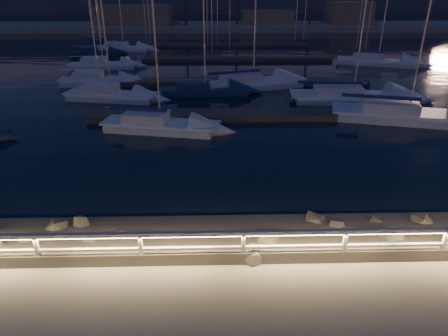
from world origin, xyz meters
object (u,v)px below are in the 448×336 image
Objects in this scene: sailboat_j at (101,64)px; sailboat_n at (122,47)px; sailboat_l at (375,61)px; sailboat_e at (97,80)px; sailboat_f at (109,94)px; sailboat_h at (404,113)px; guard_rail at (309,239)px; sailboat_d at (350,96)px; sailboat_c at (203,90)px; sailboat_m at (101,43)px; sailboat_i at (94,52)px; sailboat_b at (158,124)px; sailboat_g at (250,83)px.

sailboat_n reaches higher than sailboat_j.
sailboat_e is at bearing -142.07° from sailboat_l.
sailboat_h reaches higher than sailboat_f.
guard_rail is 21.34m from sailboat_d.
sailboat_n is at bearing -179.72° from sailboat_l.
sailboat_c is 11.48m from sailboat_d.
sailboat_c is 0.83× the size of sailboat_l.
sailboat_l is 1.19× the size of sailboat_m.
sailboat_m is (-18.92, 50.61, -0.93)m from guard_rail.
sailboat_d reaches higher than sailboat_i.
sailboat_j is (-1.52, 7.65, -0.01)m from sailboat_e.
sailboat_m is at bearing 120.26° from sailboat_b.
sailboat_i is (-6.88, 21.37, -0.02)m from sailboat_f.
sailboat_l is (28.44, 8.97, 0.00)m from sailboat_e.
sailboat_h is (20.54, -5.72, 0.04)m from sailboat_f.
sailboat_b is at bearing -46.08° from sailboat_f.
guard_rail is 24.49m from sailboat_g.
sailboat_m is (-12.74, 36.95, 0.03)m from sailboat_b.
sailboat_j is at bearing 118.19° from sailboat_f.
guard_rail is 2.88× the size of sailboat_g.
sailboat_e is at bearing 168.62° from sailboat_d.
sailboat_m is (-19.36, 26.14, -0.02)m from sailboat_g.
sailboat_d reaches higher than sailboat_m.
sailboat_e is (-9.51, 3.84, 0.03)m from sailboat_c.
sailboat_d reaches higher than sailboat_l.
sailboat_e is at bearing 116.66° from guard_rail.
sailboat_h reaches higher than sailboat_i.
sailboat_f is 22.45m from sailboat_i.
sailboat_m is at bearing 176.08° from sailboat_l.
sailboat_i is (-27.42, 27.09, -0.06)m from sailboat_h.
sailboat_i is 0.72× the size of sailboat_l.
sailboat_n reaches higher than sailboat_b.
sailboat_l is (14.88, 10.66, -0.03)m from sailboat_g.
guard_rail is 3.64× the size of sailboat_j.
sailboat_g is 1.46× the size of sailboat_i.
guard_rail is 22.63m from sailboat_c.
sailboat_h is at bearing -3.99° from sailboat_f.
sailboat_n is (-24.69, 30.98, -0.02)m from sailboat_h.
sailboat_d is 1.22× the size of sailboat_n.
sailboat_g reaches higher than sailboat_f.
sailboat_e is at bearing 169.88° from sailboat_h.
sailboat_h reaches higher than sailboat_c.
guard_rail is 38.33m from sailboat_l.
sailboat_b is at bearing -83.88° from sailboat_i.
sailboat_n is (-8.78, 32.56, 0.02)m from sailboat_b.
sailboat_h is 20.65m from sailboat_l.
sailboat_l reaches higher than sailboat_e.
sailboat_l is (18.94, 12.81, 0.03)m from sailboat_c.
sailboat_n reaches higher than sailboat_c.
sailboat_l is at bearing 89.68° from sailboat_h.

